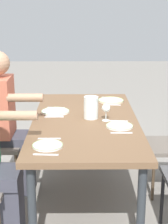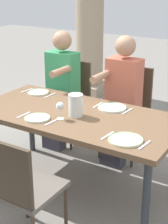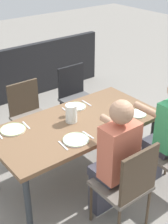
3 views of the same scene
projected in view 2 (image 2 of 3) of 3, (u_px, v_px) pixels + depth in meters
name	position (u px, v px, depth m)	size (l,w,h in m)	color
ground_plane	(77.00, 186.00, 3.44)	(16.00, 16.00, 0.00)	gray
dining_table	(76.00, 120.00, 3.20)	(1.82, 0.90, 0.73)	brown
chair_west_north	(70.00, 96.00, 4.26)	(0.44, 0.44, 0.93)	#6A6158
chair_mid_north	(128.00, 106.00, 3.89)	(0.44, 0.44, 0.96)	#6A6158
chair_mid_south	(20.00, 186.00, 2.52)	(0.44, 0.44, 0.88)	#6A6158
diner_woman_green	(120.00, 97.00, 3.68)	(0.35, 0.49, 1.31)	#3F3F4C
diner_man_white	(60.00, 86.00, 4.04)	(0.35, 0.49, 1.30)	#3F3F4C
stone_column_near	(90.00, 9.00, 5.63)	(0.57, 0.57, 2.74)	tan
plate_0	(38.00, 92.00, 3.69)	(0.22, 0.22, 0.02)	white
fork_0	(27.00, 91.00, 3.77)	(0.02, 0.17, 0.01)	silver
spoon_0	(50.00, 95.00, 3.62)	(0.02, 0.17, 0.01)	silver
plate_1	(37.00, 118.00, 3.05)	(0.22, 0.22, 0.02)	white
wine_glass_1	(60.00, 107.00, 3.02)	(0.07, 0.07, 0.15)	white
fork_1	(23.00, 115.00, 3.13)	(0.02, 0.17, 0.01)	silver
spoon_1	(52.00, 122.00, 2.98)	(0.02, 0.17, 0.01)	silver
plate_2	(112.00, 108.00, 3.28)	(0.26, 0.26, 0.02)	white
fork_2	(98.00, 105.00, 3.36)	(0.02, 0.17, 0.01)	silver
spoon_2	(127.00, 111.00, 3.21)	(0.02, 0.17, 0.01)	silver
plate_3	(126.00, 140.00, 2.66)	(0.26, 0.26, 0.02)	silver
fork_3	(107.00, 136.00, 2.74)	(0.02, 0.17, 0.01)	silver
spoon_3	(145.00, 145.00, 2.59)	(0.02, 0.17, 0.01)	silver
water_pitcher	(76.00, 106.00, 3.09)	(0.12, 0.12, 0.19)	white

